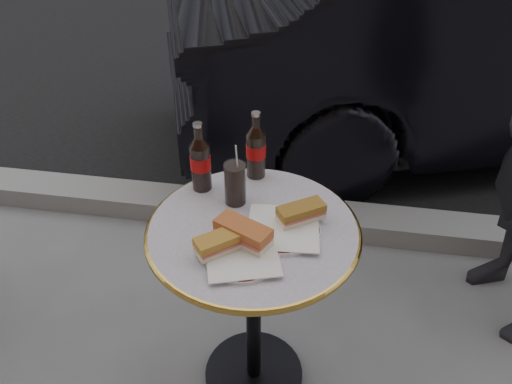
% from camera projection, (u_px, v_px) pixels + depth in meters
% --- Properties ---
extents(ground, '(80.00, 80.00, 0.00)m').
position_uv_depth(ground, '(254.00, 376.00, 1.86)').
color(ground, slate).
rests_on(ground, ground).
extents(asphalt_road, '(40.00, 8.00, 0.00)m').
position_uv_depth(asphalt_road, '(324.00, 1.00, 5.83)').
color(asphalt_road, black).
rests_on(asphalt_road, ground).
extents(curb, '(40.00, 0.20, 0.12)m').
position_uv_depth(curb, '(283.00, 216.00, 2.55)').
color(curb, gray).
rests_on(curb, ground).
extents(bistro_table, '(0.62, 0.62, 0.73)m').
position_uv_depth(bistro_table, '(254.00, 311.00, 1.65)').
color(bistro_table, '#BAB2C4').
rests_on(bistro_table, ground).
extents(plate_left, '(0.22, 0.22, 0.01)m').
position_uv_depth(plate_left, '(242.00, 256.00, 1.32)').
color(plate_left, white).
rests_on(plate_left, bistro_table).
extents(plate_right, '(0.23, 0.23, 0.01)m').
position_uv_depth(plate_right, '(283.00, 230.00, 1.41)').
color(plate_right, white).
rests_on(plate_right, bistro_table).
extents(sandwich_left_a, '(0.15, 0.14, 0.05)m').
position_uv_depth(sandwich_left_a, '(221.00, 243.00, 1.32)').
color(sandwich_left_a, '#B57B2E').
rests_on(sandwich_left_a, plate_left).
extents(sandwich_left_b, '(0.17, 0.13, 0.05)m').
position_uv_depth(sandwich_left_b, '(243.00, 234.00, 1.35)').
color(sandwich_left_b, '#B45B2D').
rests_on(sandwich_left_b, plate_left).
extents(sandwich_right, '(0.15, 0.13, 0.05)m').
position_uv_depth(sandwich_right, '(301.00, 214.00, 1.42)').
color(sandwich_right, olive).
rests_on(sandwich_right, plate_right).
extents(cola_bottle_left, '(0.09, 0.09, 0.23)m').
position_uv_depth(cola_bottle_left, '(200.00, 157.00, 1.52)').
color(cola_bottle_left, black).
rests_on(cola_bottle_left, bistro_table).
extents(cola_bottle_right, '(0.07, 0.07, 0.23)m').
position_uv_depth(cola_bottle_right, '(256.00, 145.00, 1.57)').
color(cola_bottle_right, black).
rests_on(cola_bottle_right, bistro_table).
extents(cola_glass, '(0.08, 0.08, 0.14)m').
position_uv_depth(cola_glass, '(235.00, 184.00, 1.48)').
color(cola_glass, black).
rests_on(cola_glass, bistro_table).
extents(parked_car, '(2.64, 4.21, 1.31)m').
position_uv_depth(parked_car, '(504.00, 34.00, 2.97)').
color(parked_car, black).
rests_on(parked_car, ground).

